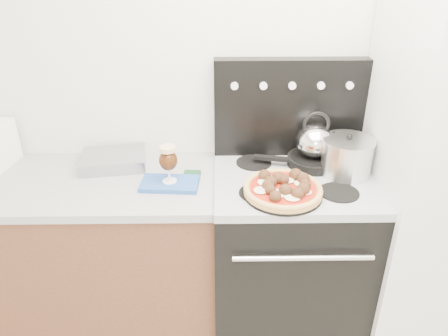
{
  "coord_description": "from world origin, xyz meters",
  "views": [
    {
      "loc": [
        -0.28,
        -0.65,
        1.93
      ],
      "look_at": [
        -0.26,
        1.05,
        1.04
      ],
      "focal_mm": 35.0,
      "sensor_mm": 36.0,
      "label": 1
    }
  ],
  "objects_px": {
    "stove_body": "(287,256)",
    "pizza_pan": "(283,194)",
    "beer_glass": "(168,164)",
    "pizza": "(283,188)",
    "stock_pot": "(347,158)",
    "fridge": "(443,173)",
    "skillet": "(313,161)",
    "oven_mitt": "(170,184)",
    "base_cabinet": "(79,257)",
    "tea_kettle": "(315,138)"
  },
  "relations": [
    {
      "from": "pizza",
      "to": "oven_mitt",
      "type": "bearing_deg",
      "value": 166.68
    },
    {
      "from": "fridge",
      "to": "tea_kettle",
      "type": "distance_m",
      "value": 0.62
    },
    {
      "from": "oven_mitt",
      "to": "stock_pot",
      "type": "bearing_deg",
      "value": 4.94
    },
    {
      "from": "oven_mitt",
      "to": "tea_kettle",
      "type": "relative_size",
      "value": 1.35
    },
    {
      "from": "stove_body",
      "to": "pizza_pan",
      "type": "bearing_deg",
      "value": -115.06
    },
    {
      "from": "stove_body",
      "to": "pizza_pan",
      "type": "height_order",
      "value": "pizza_pan"
    },
    {
      "from": "beer_glass",
      "to": "stock_pot",
      "type": "xyz_separation_m",
      "value": [
        0.84,
        0.07,
        -0.01
      ]
    },
    {
      "from": "base_cabinet",
      "to": "stock_pot",
      "type": "relative_size",
      "value": 6.15
    },
    {
      "from": "pizza",
      "to": "tea_kettle",
      "type": "bearing_deg",
      "value": 56.88
    },
    {
      "from": "oven_mitt",
      "to": "skillet",
      "type": "height_order",
      "value": "skillet"
    },
    {
      "from": "oven_mitt",
      "to": "base_cabinet",
      "type": "bearing_deg",
      "value": 172.78
    },
    {
      "from": "pizza_pan",
      "to": "pizza",
      "type": "relative_size",
      "value": 1.01
    },
    {
      "from": "stove_body",
      "to": "oven_mitt",
      "type": "bearing_deg",
      "value": -176.09
    },
    {
      "from": "stock_pot",
      "to": "fridge",
      "type": "bearing_deg",
      "value": -7.29
    },
    {
      "from": "oven_mitt",
      "to": "tea_kettle",
      "type": "distance_m",
      "value": 0.74
    },
    {
      "from": "beer_glass",
      "to": "stock_pot",
      "type": "height_order",
      "value": "beer_glass"
    },
    {
      "from": "base_cabinet",
      "to": "oven_mitt",
      "type": "distance_m",
      "value": 0.71
    },
    {
      "from": "stove_body",
      "to": "stock_pot",
      "type": "xyz_separation_m",
      "value": [
        0.25,
        0.03,
        0.57
      ]
    },
    {
      "from": "fridge",
      "to": "skillet",
      "type": "distance_m",
      "value": 0.61
    },
    {
      "from": "beer_glass",
      "to": "tea_kettle",
      "type": "height_order",
      "value": "tea_kettle"
    },
    {
      "from": "fridge",
      "to": "pizza",
      "type": "relative_size",
      "value": 5.47
    },
    {
      "from": "stock_pot",
      "to": "oven_mitt",
      "type": "bearing_deg",
      "value": -175.06
    },
    {
      "from": "stove_body",
      "to": "pizza_pan",
      "type": "distance_m",
      "value": 0.52
    },
    {
      "from": "fridge",
      "to": "stove_body",
      "type": "bearing_deg",
      "value": 177.95
    },
    {
      "from": "pizza",
      "to": "tea_kettle",
      "type": "distance_m",
      "value": 0.36
    },
    {
      "from": "stove_body",
      "to": "stock_pot",
      "type": "distance_m",
      "value": 0.62
    },
    {
      "from": "base_cabinet",
      "to": "beer_glass",
      "type": "bearing_deg",
      "value": -7.22
    },
    {
      "from": "stove_body",
      "to": "stock_pot",
      "type": "bearing_deg",
      "value": 7.34
    },
    {
      "from": "stove_body",
      "to": "tea_kettle",
      "type": "relative_size",
      "value": 4.42
    },
    {
      "from": "beer_glass",
      "to": "pizza",
      "type": "height_order",
      "value": "beer_glass"
    },
    {
      "from": "base_cabinet",
      "to": "stove_body",
      "type": "height_order",
      "value": "stove_body"
    },
    {
      "from": "stove_body",
      "to": "pizza",
      "type": "xyz_separation_m",
      "value": [
        -0.08,
        -0.16,
        0.52
      ]
    },
    {
      "from": "fridge",
      "to": "beer_glass",
      "type": "height_order",
      "value": "fridge"
    },
    {
      "from": "oven_mitt",
      "to": "skillet",
      "type": "distance_m",
      "value": 0.72
    },
    {
      "from": "stove_body",
      "to": "oven_mitt",
      "type": "distance_m",
      "value": 0.76
    },
    {
      "from": "stock_pot",
      "to": "skillet",
      "type": "bearing_deg",
      "value": 145.51
    },
    {
      "from": "oven_mitt",
      "to": "tea_kettle",
      "type": "bearing_deg",
      "value": 13.42
    },
    {
      "from": "fridge",
      "to": "pizza_pan",
      "type": "relative_size",
      "value": 5.4
    },
    {
      "from": "base_cabinet",
      "to": "tea_kettle",
      "type": "relative_size",
      "value": 7.29
    },
    {
      "from": "beer_glass",
      "to": "pizza_pan",
      "type": "xyz_separation_m",
      "value": [
        0.51,
        -0.12,
        -0.09
      ]
    },
    {
      "from": "fridge",
      "to": "skillet",
      "type": "relative_size",
      "value": 7.49
    },
    {
      "from": "oven_mitt",
      "to": "stock_pot",
      "type": "distance_m",
      "value": 0.85
    },
    {
      "from": "fridge",
      "to": "oven_mitt",
      "type": "distance_m",
      "value": 1.29
    },
    {
      "from": "fridge",
      "to": "skillet",
      "type": "xyz_separation_m",
      "value": [
        -0.59,
        0.15,
        -0.01
      ]
    },
    {
      "from": "stove_body",
      "to": "tea_kettle",
      "type": "distance_m",
      "value": 0.65
    },
    {
      "from": "skillet",
      "to": "stock_pot",
      "type": "xyz_separation_m",
      "value": [
        0.14,
        -0.1,
        0.06
      ]
    },
    {
      "from": "stock_pot",
      "to": "pizza",
      "type": "bearing_deg",
      "value": -149.29
    },
    {
      "from": "fridge",
      "to": "tea_kettle",
      "type": "height_order",
      "value": "fridge"
    },
    {
      "from": "stove_body",
      "to": "beer_glass",
      "type": "relative_size",
      "value": 4.78
    },
    {
      "from": "base_cabinet",
      "to": "skillet",
      "type": "xyz_separation_m",
      "value": [
        1.22,
        0.1,
        0.51
      ]
    }
  ]
}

